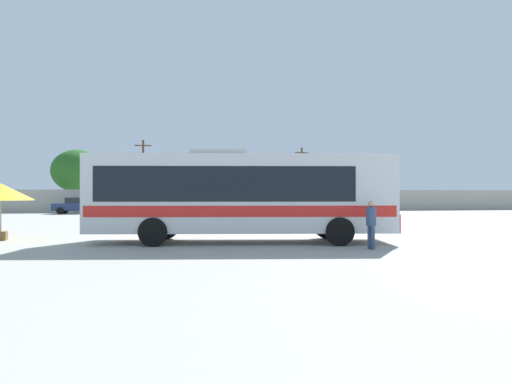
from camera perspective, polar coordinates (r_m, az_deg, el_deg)
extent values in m
plane|color=#A3A099|center=(26.23, -2.80, -4.38)|extent=(300.00, 300.00, 0.00)
cube|color=#9E998C|center=(44.34, -5.28, -1.19)|extent=(80.00, 0.30, 2.32)
cube|color=silver|center=(16.12, -2.00, -0.22)|extent=(11.75, 4.01, 2.92)
cube|color=black|center=(16.14, -4.04, 1.02)|extent=(9.70, 3.77, 1.28)
cube|color=red|center=(16.14, -2.00, -2.50)|extent=(11.52, 4.00, 0.41)
cube|color=#19212D|center=(17.08, 17.76, 1.55)|extent=(0.33, 2.28, 1.52)
cube|color=red|center=(17.11, 17.79, -3.92)|extent=(0.38, 2.49, 0.70)
cube|color=#B2B2B2|center=(16.23, -5.06, 5.36)|extent=(2.36, 1.67, 0.24)
cylinder|color=black|center=(17.73, 9.69, -4.68)|extent=(1.07, 0.43, 1.04)
cylinder|color=black|center=(15.35, 11.47, -5.37)|extent=(1.07, 0.43, 1.04)
cylinder|color=black|center=(17.72, -12.29, -4.68)|extent=(1.07, 0.43, 1.04)
cylinder|color=black|center=(15.33, -14.02, -5.38)|extent=(1.07, 0.43, 1.04)
cylinder|color=#33476B|center=(14.75, 15.43, -6.04)|extent=(0.15, 0.15, 0.80)
cylinder|color=#33476B|center=(14.63, 15.82, -6.08)|extent=(0.15, 0.15, 0.80)
cylinder|color=#33476B|center=(14.64, 15.62, -3.25)|extent=(0.41, 0.41, 0.64)
sphere|color=tan|center=(14.62, 15.62, -1.58)|extent=(0.22, 0.22, 0.22)
cylinder|color=gray|center=(19.70, -31.79, -2.43)|extent=(0.05, 0.05, 2.26)
cone|color=yellow|center=(19.69, -31.78, 0.02)|extent=(2.48, 2.48, 0.68)
cube|color=brown|center=(19.76, -31.79, -5.18)|extent=(0.51, 0.51, 0.36)
cube|color=navy|center=(42.82, -23.43, -1.88)|extent=(4.32, 2.01, 0.67)
cube|color=black|center=(42.76, -23.15, -1.07)|extent=(2.41, 1.77, 0.55)
cylinder|color=black|center=(42.25, -25.42, -2.35)|extent=(0.65, 0.25, 0.64)
cylinder|color=black|center=(43.97, -24.88, -2.27)|extent=(0.65, 0.25, 0.64)
cylinder|color=black|center=(41.71, -21.91, -2.39)|extent=(0.65, 0.25, 0.64)
cylinder|color=black|center=(43.45, -21.50, -2.30)|extent=(0.65, 0.25, 0.64)
cube|color=red|center=(42.03, -15.40, -1.94)|extent=(4.05, 1.90, 0.65)
cube|color=black|center=(42.00, -15.12, -1.14)|extent=(2.24, 1.71, 0.53)
cylinder|color=black|center=(41.30, -17.23, -2.42)|extent=(0.65, 0.24, 0.64)
cylinder|color=black|center=(43.05, -16.94, -2.33)|extent=(0.65, 0.24, 0.64)
cylinder|color=black|center=(41.07, -13.78, -2.43)|extent=(0.65, 0.24, 0.64)
cylinder|color=black|center=(42.83, -13.64, -2.34)|extent=(0.65, 0.24, 0.64)
cylinder|color=#4C3823|center=(47.42, -15.32, 2.22)|extent=(0.24, 0.24, 7.84)
cube|color=#473321|center=(47.67, -15.32, 6.21)|extent=(1.80, 0.16, 0.12)
cylinder|color=#4C3823|center=(48.83, 6.33, 1.84)|extent=(0.24, 0.24, 7.33)
cube|color=#473321|center=(49.04, 6.33, 5.42)|extent=(1.77, 0.58, 0.12)
cylinder|color=brown|center=(52.45, -23.42, -0.91)|extent=(0.32, 0.32, 2.53)
ellipsoid|color=#23561E|center=(52.51, -23.41, 2.69)|extent=(5.81, 5.81, 4.94)
cylinder|color=brown|center=(48.08, -13.88, -0.91)|extent=(0.32, 0.32, 2.66)
ellipsoid|color=#23561E|center=(48.11, -13.87, 2.04)|extent=(3.26, 3.26, 2.78)
cylinder|color=brown|center=(47.37, -3.59, -1.09)|extent=(0.32, 0.32, 2.39)
ellipsoid|color=#23561E|center=(47.43, -3.59, 2.62)|extent=(5.35, 5.35, 4.55)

